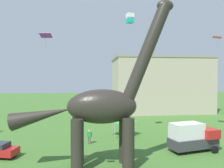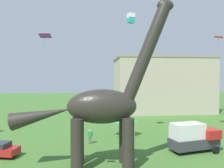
{
  "view_description": "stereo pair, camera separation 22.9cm",
  "coord_description": "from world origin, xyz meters",
  "px_view_note": "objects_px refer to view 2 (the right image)",
  "views": [
    {
      "loc": [
        -0.67,
        -14.62,
        8.13
      ],
      "look_at": [
        1.49,
        5.38,
        7.73
      ],
      "focal_mm": 34.54,
      "sensor_mm": 36.0,
      "label": 1
    },
    {
      "loc": [
        -0.44,
        -14.65,
        8.13
      ],
      "look_at": [
        1.49,
        5.38,
        7.73
      ],
      "focal_mm": 34.54,
      "sensor_mm": 36.0,
      "label": 2
    }
  ],
  "objects_px": {
    "parked_box_truck": "(193,137)",
    "kite_high_right": "(45,36)",
    "person_vendor_side": "(90,135)",
    "kite_trailing": "(131,18)",
    "dinosaur_sculpture": "(101,106)",
    "festival_canopy_tent": "(124,118)",
    "kite_high_left": "(219,37)"
  },
  "relations": [
    {
      "from": "festival_canopy_tent",
      "to": "dinosaur_sculpture",
      "type": "bearing_deg",
      "value": -108.89
    },
    {
      "from": "festival_canopy_tent",
      "to": "kite_high_right",
      "type": "height_order",
      "value": "kite_high_right"
    },
    {
      "from": "parked_box_truck",
      "to": "kite_trailing",
      "type": "xyz_separation_m",
      "value": [
        -6.01,
        6.3,
        15.02
      ]
    },
    {
      "from": "parked_box_truck",
      "to": "kite_high_left",
      "type": "distance_m",
      "value": 16.58
    },
    {
      "from": "kite_high_left",
      "to": "kite_trailing",
      "type": "xyz_separation_m",
      "value": [
        -13.5,
        -1.02,
        2.17
      ]
    },
    {
      "from": "person_vendor_side",
      "to": "kite_high_left",
      "type": "distance_m",
      "value": 23.64
    },
    {
      "from": "kite_trailing",
      "to": "parked_box_truck",
      "type": "bearing_deg",
      "value": -46.35
    },
    {
      "from": "person_vendor_side",
      "to": "kite_high_right",
      "type": "bearing_deg",
      "value": -89.25
    },
    {
      "from": "dinosaur_sculpture",
      "to": "kite_high_left",
      "type": "height_order",
      "value": "dinosaur_sculpture"
    },
    {
      "from": "dinosaur_sculpture",
      "to": "parked_box_truck",
      "type": "distance_m",
      "value": 11.84
    },
    {
      "from": "kite_high_right",
      "to": "festival_canopy_tent",
      "type": "bearing_deg",
      "value": 64.53
    },
    {
      "from": "kite_high_right",
      "to": "kite_high_left",
      "type": "xyz_separation_m",
      "value": [
        22.01,
        16.06,
        3.46
      ]
    },
    {
      "from": "parked_box_truck",
      "to": "kite_trailing",
      "type": "bearing_deg",
      "value": 120.9
    },
    {
      "from": "kite_high_left",
      "to": "person_vendor_side",
      "type": "bearing_deg",
      "value": -170.04
    },
    {
      "from": "kite_high_right",
      "to": "dinosaur_sculpture",
      "type": "bearing_deg",
      "value": 52.98
    },
    {
      "from": "kite_high_right",
      "to": "kite_trailing",
      "type": "relative_size",
      "value": 0.78
    },
    {
      "from": "festival_canopy_tent",
      "to": "kite_high_right",
      "type": "xyz_separation_m",
      "value": [
        -7.66,
        -16.08,
        8.49
      ]
    },
    {
      "from": "dinosaur_sculpture",
      "to": "kite_high_left",
      "type": "bearing_deg",
      "value": 41.03
    },
    {
      "from": "dinosaur_sculpture",
      "to": "kite_trailing",
      "type": "relative_size",
      "value": 12.15
    },
    {
      "from": "dinosaur_sculpture",
      "to": "kite_high_left",
      "type": "relative_size",
      "value": 7.87
    },
    {
      "from": "parked_box_truck",
      "to": "person_vendor_side",
      "type": "height_order",
      "value": "parked_box_truck"
    },
    {
      "from": "kite_high_left",
      "to": "kite_trailing",
      "type": "bearing_deg",
      "value": -175.68
    },
    {
      "from": "festival_canopy_tent",
      "to": "kite_high_left",
      "type": "xyz_separation_m",
      "value": [
        14.35,
        -0.02,
        11.95
      ]
    },
    {
      "from": "person_vendor_side",
      "to": "festival_canopy_tent",
      "type": "height_order",
      "value": "festival_canopy_tent"
    },
    {
      "from": "parked_box_truck",
      "to": "kite_high_left",
      "type": "height_order",
      "value": "kite_high_left"
    },
    {
      "from": "kite_high_right",
      "to": "kite_high_left",
      "type": "height_order",
      "value": "kite_high_left"
    },
    {
      "from": "parked_box_truck",
      "to": "kite_trailing",
      "type": "relative_size",
      "value": 4.59
    },
    {
      "from": "parked_box_truck",
      "to": "kite_high_right",
      "type": "height_order",
      "value": "kite_high_right"
    },
    {
      "from": "dinosaur_sculpture",
      "to": "kite_trailing",
      "type": "xyz_separation_m",
      "value": [
        4.56,
        9.81,
        11.0
      ]
    },
    {
      "from": "dinosaur_sculpture",
      "to": "festival_canopy_tent",
      "type": "distance_m",
      "value": 11.88
    },
    {
      "from": "person_vendor_side",
      "to": "kite_trailing",
      "type": "bearing_deg",
      "value": 35.84
    },
    {
      "from": "parked_box_truck",
      "to": "kite_high_right",
      "type": "xyz_separation_m",
      "value": [
        -14.52,
        -8.74,
        9.39
      ]
    }
  ]
}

